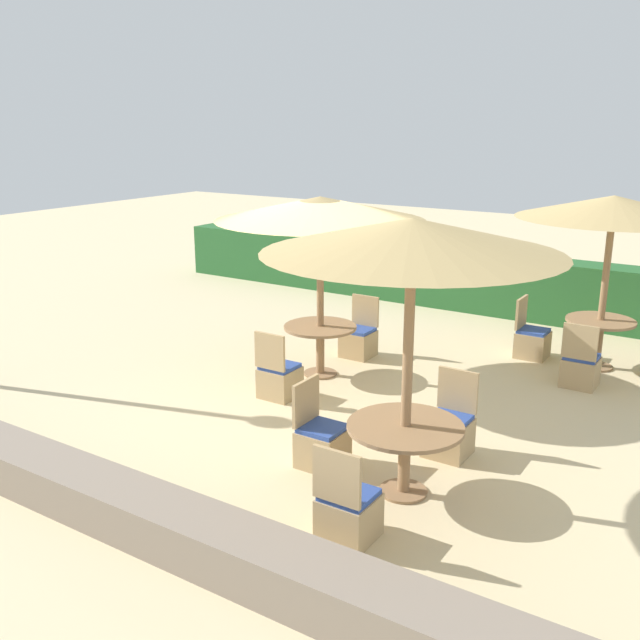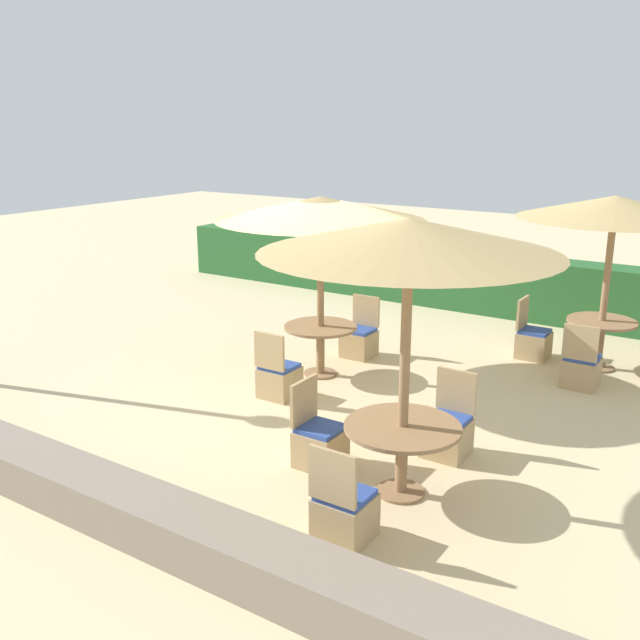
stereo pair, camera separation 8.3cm
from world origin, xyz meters
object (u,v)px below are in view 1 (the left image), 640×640
at_px(parasol_back_right, 613,208).
at_px(patio_chair_back_right_south, 580,368).
at_px(round_table_front_right, 405,438).
at_px(patio_chair_back_right_west, 531,341).
at_px(round_table_center, 320,337).
at_px(patio_chair_front_right_south, 348,512).
at_px(round_table_back_right, 600,331).
at_px(patio_chair_front_right_west, 321,442).
at_px(parasol_center, 320,209).
at_px(patio_chair_front_right_north, 449,432).
at_px(parasol_front_right, 412,237).
at_px(patio_chair_center_north, 359,340).
at_px(patio_chair_center_south, 279,378).

relative_size(parasol_back_right, patio_chair_back_right_south, 2.89).
distance_m(round_table_front_right, patio_chair_back_right_south, 4.03).
relative_size(patio_chair_back_right_west, round_table_center, 0.90).
distance_m(round_table_front_right, parasol_back_right, 5.26).
xyz_separation_m(patio_chair_front_right_south, round_table_back_right, (0.82, 5.88, 0.30)).
relative_size(patio_chair_front_right_south, round_table_back_right, 0.94).
bearing_deg(patio_chair_front_right_west, parasol_center, -147.04).
height_order(patio_chair_front_right_north, round_table_back_right, patio_chair_front_right_north).
relative_size(parasol_front_right, parasol_back_right, 1.03).
height_order(round_table_back_right, patio_chair_center_north, patio_chair_center_north).
distance_m(round_table_back_right, round_table_center, 4.12).
distance_m(parasol_front_right, patio_chair_center_north, 4.81).
relative_size(patio_chair_front_right_south, patio_chair_back_right_west, 1.00).
relative_size(parasol_front_right, round_table_front_right, 2.42).
bearing_deg(patio_chair_back_right_west, patio_chair_front_right_north, 3.61).
relative_size(parasol_center, patio_chair_center_north, 3.12).
bearing_deg(round_table_center, patio_chair_center_north, 87.05).
distance_m(patio_chair_front_right_west, patio_chair_front_right_south, 1.42).
height_order(patio_chair_front_right_north, patio_chair_center_south, same).
bearing_deg(parasol_front_right, round_table_center, 136.43).
bearing_deg(round_table_front_right, patio_chair_back_right_south, 79.35).
relative_size(round_table_back_right, parasol_center, 0.34).
bearing_deg(patio_chair_center_north, patio_chair_back_right_south, -170.85).
xyz_separation_m(patio_chair_back_right_west, parasol_center, (-2.33, -2.43, 2.13)).
bearing_deg(patio_chair_front_right_south, round_table_back_right, 82.07).
distance_m(patio_chair_front_right_west, patio_chair_back_right_west, 4.85).
xyz_separation_m(parasol_back_right, patio_chair_center_north, (-3.24, -1.46, -2.11)).
height_order(round_table_front_right, patio_chair_center_north, patio_chair_center_north).
bearing_deg(patio_chair_center_south, round_table_front_right, -28.69).
xyz_separation_m(parasol_front_right, patio_chair_front_right_north, (0.04, 1.03, -2.29)).
bearing_deg(patio_chair_front_right_west, patio_chair_front_right_south, 42.21).
distance_m(parasol_back_right, patio_chair_center_north, 4.13).
relative_size(round_table_front_right, patio_chair_back_right_south, 1.23).
bearing_deg(patio_chair_front_right_north, parasol_center, -28.13).
bearing_deg(parasol_back_right, round_table_front_right, -98.91).
xyz_separation_m(patio_chair_front_right_south, round_table_center, (-2.48, 3.40, 0.31)).
xyz_separation_m(patio_chair_front_right_west, round_table_center, (-1.52, 2.35, 0.31)).
xyz_separation_m(parasol_front_right, patio_chair_back_right_west, (-0.20, 4.84, -2.29)).
xyz_separation_m(parasol_center, patio_chair_center_north, (0.05, 1.03, -2.13)).
bearing_deg(parasol_front_right, round_table_front_right, 0.00).
xyz_separation_m(patio_chair_front_right_west, round_table_back_right, (1.77, 4.83, 0.30)).
height_order(patio_chair_back_right_south, parasol_center, parasol_center).
bearing_deg(round_table_front_right, parasol_back_right, 81.09).
height_order(patio_chair_front_right_west, round_table_back_right, patio_chair_front_right_west).
xyz_separation_m(round_table_front_right, patio_chair_front_right_west, (-1.00, 0.05, -0.32)).
distance_m(patio_chair_front_right_west, parasol_center, 3.52).
xyz_separation_m(parasol_back_right, round_table_back_right, (-0.00, 0.00, -1.80)).
bearing_deg(parasol_front_right, patio_chair_center_north, 125.80).
relative_size(round_table_back_right, patio_chair_center_south, 1.06).
xyz_separation_m(parasol_center, patio_chair_center_south, (0.01, -1.03, -2.13)).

